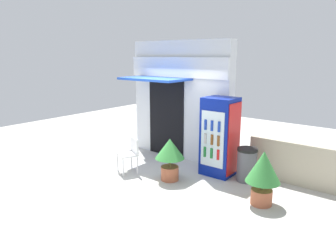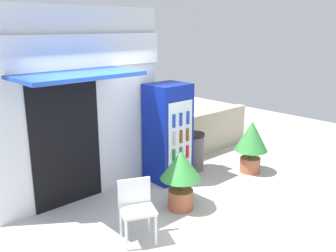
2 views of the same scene
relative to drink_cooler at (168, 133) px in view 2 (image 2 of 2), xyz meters
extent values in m
plane|color=beige|center=(-1.35, -1.03, -0.94)|extent=(16.00, 16.00, 0.00)
cube|color=silver|center=(-1.56, 0.54, 0.67)|extent=(3.11, 0.33, 3.22)
cube|color=white|center=(-1.56, 0.34, 1.58)|extent=(3.11, 0.08, 0.53)
cube|color=#1E47B2|center=(-1.93, -0.13, 1.28)|extent=(1.78, 1.02, 0.06)
cube|color=black|center=(-1.93, 0.36, 0.15)|extent=(1.21, 0.03, 2.17)
cube|color=navy|center=(-0.01, 0.01, 0.00)|extent=(0.74, 0.65, 1.88)
cube|color=silver|center=(-0.01, -0.33, 0.00)|extent=(0.59, 0.02, 1.31)
cube|color=red|center=(0.37, 0.01, 0.00)|extent=(0.02, 0.59, 1.69)
cylinder|color=#196B2D|center=(-0.19, -0.35, -0.33)|extent=(0.06, 0.06, 0.24)
cylinder|color=#196B2D|center=(-0.01, -0.35, -0.33)|extent=(0.06, 0.06, 0.24)
cylinder|color=red|center=(0.17, -0.35, -0.33)|extent=(0.06, 0.06, 0.24)
cylinder|color=#B2B2B7|center=(-0.18, -0.35, 0.00)|extent=(0.06, 0.06, 0.24)
cylinder|color=brown|center=(-0.01, -0.35, 0.00)|extent=(0.06, 0.06, 0.24)
cylinder|color=brown|center=(0.16, -0.35, 0.00)|extent=(0.06, 0.06, 0.24)
cylinder|color=#1938A5|center=(-0.19, -0.35, 0.33)|extent=(0.06, 0.06, 0.24)
cylinder|color=#1938A5|center=(-0.02, -0.35, 0.33)|extent=(0.06, 0.06, 0.24)
cylinder|color=#1938A5|center=(0.17, -0.35, 0.33)|extent=(0.06, 0.06, 0.24)
cylinder|color=white|center=(-2.07, -1.40, -0.71)|extent=(0.04, 0.04, 0.45)
cylinder|color=white|center=(-1.69, -1.57, -0.71)|extent=(0.04, 0.04, 0.45)
cylinder|color=white|center=(-1.91, -1.07, -0.71)|extent=(0.04, 0.04, 0.45)
cylinder|color=white|center=(-1.54, -1.24, -0.71)|extent=(0.04, 0.04, 0.45)
cube|color=white|center=(-1.80, -1.32, -0.47)|extent=(0.60, 0.58, 0.04)
cube|color=white|center=(-1.72, -1.15, -0.27)|extent=(0.44, 0.23, 0.37)
cylinder|color=#AD5B3D|center=(-0.69, -1.04, -0.78)|extent=(0.41, 0.41, 0.33)
cylinder|color=brown|center=(-0.69, -1.04, -0.51)|extent=(0.05, 0.05, 0.20)
cone|color=#388C3D|center=(-0.69, -1.04, -0.18)|extent=(0.68, 0.68, 0.46)
cylinder|color=#AD5B3D|center=(1.45, -0.89, -0.79)|extent=(0.41, 0.41, 0.31)
cylinder|color=brown|center=(1.45, -0.89, -0.55)|extent=(0.05, 0.05, 0.16)
cone|color=#388C3D|center=(1.45, -0.89, -0.16)|extent=(0.66, 0.66, 0.61)
cylinder|color=#595960|center=(0.72, 0.01, -0.58)|extent=(0.44, 0.44, 0.72)
cylinder|color=black|center=(0.72, 0.01, -0.19)|extent=(0.46, 0.46, 0.06)
cube|color=#B7AD93|center=(1.82, 0.53, -0.46)|extent=(2.46, 0.20, 0.96)
camera|label=1|loc=(3.53, -6.42, 1.91)|focal=33.52mm
camera|label=2|loc=(-4.62, -4.96, 1.98)|focal=39.64mm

